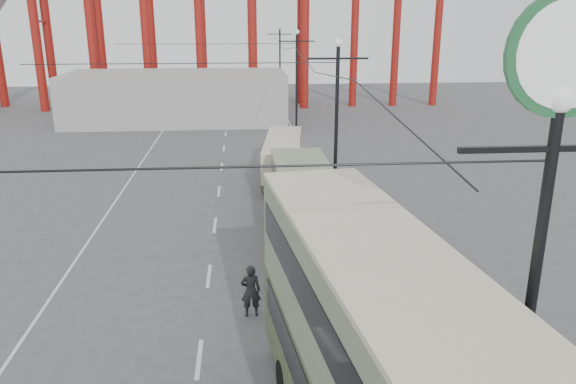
{
  "coord_description": "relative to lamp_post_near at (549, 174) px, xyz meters",
  "views": [
    {
      "loc": [
        0.54,
        -11.56,
        10.35
      ],
      "look_at": [
        2.48,
        11.9,
        3.0
      ],
      "focal_mm": 35.0,
      "sensor_mm": 36.0,
      "label": 1
    }
  ],
  "objects": [
    {
      "name": "pedestrian",
      "position": [
        -4.9,
        9.59,
        -6.87
      ],
      "size": [
        0.75,
        0.51,
        1.98
      ],
      "primitive_type": "imported",
      "rotation": [
        0.0,
        0.0,
        3.19
      ],
      "color": "black",
      "rests_on": "ground"
    },
    {
      "name": "double_decker_bus",
      "position": [
        -2.42,
        2.0,
        -4.51
      ],
      "size": [
        4.11,
        11.38,
        5.98
      ],
      "rotation": [
        0.0,
        0.0,
        0.12
      ],
      "color": "#313E21",
      "rests_on": "ground"
    },
    {
      "name": "single_decker_cream",
      "position": [
        -2.43,
        27.22,
        -6.29
      ],
      "size": [
        3.28,
        9.14,
        2.78
      ],
      "rotation": [
        0.0,
        0.0,
        -0.12
      ],
      "color": "beige",
      "rests_on": "ground"
    },
    {
      "name": "fairground_shed",
      "position": [
        -11.6,
        50.0,
        -5.36
      ],
      "size": [
        22.0,
        10.0,
        5.0
      ],
      "primitive_type": "cube",
      "color": "#A3A39E",
      "rests_on": "ground"
    },
    {
      "name": "lamp_post_far",
      "position": [
        0.0,
        43.0,
        -3.18
      ],
      "size": [
        3.2,
        0.44,
        9.32
      ],
      "color": "black",
      "rests_on": "ground"
    },
    {
      "name": "lamp_post_mid",
      "position": [
        0.0,
        21.0,
        -3.18
      ],
      "size": [
        3.2,
        0.44,
        9.32
      ],
      "color": "black",
      "rests_on": "ground"
    },
    {
      "name": "lamp_post_distant",
      "position": [
        0.0,
        65.0,
        -3.18
      ],
      "size": [
        3.2,
        0.44,
        9.32
      ],
      "color": "black",
      "rests_on": "ground"
    },
    {
      "name": "single_decker_green",
      "position": [
        -2.06,
        15.91,
        -5.95
      ],
      "size": [
        2.91,
        11.99,
        3.38
      ],
      "rotation": [
        0.0,
        0.0,
        0.01
      ],
      "color": "gray",
      "rests_on": "ground"
    },
    {
      "name": "lamp_post_near",
      "position": [
        0.0,
        0.0,
        0.0
      ],
      "size": [
        3.2,
        0.44,
        10.8
      ],
      "color": "black",
      "rests_on": "ground"
    },
    {
      "name": "road_markings",
      "position": [
        -6.46,
        22.7,
        -7.86
      ],
      "size": [
        12.52,
        120.0,
        0.01
      ],
      "color": "silver",
      "rests_on": "ground"
    }
  ]
}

